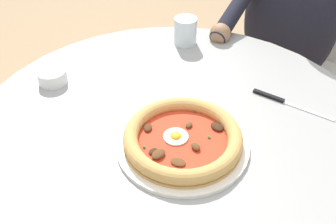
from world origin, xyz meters
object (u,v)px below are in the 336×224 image
(ramekin_capers, at_px, (52,76))
(pizza_on_plate, at_px, (183,139))
(dining_table, at_px, (174,161))
(steak_knife, at_px, (280,100))
(diner_person, at_px, (279,67))
(cafe_chair_diner, at_px, (294,47))
(water_glass, at_px, (185,32))

(ramekin_capers, bearing_deg, pizza_on_plate, -154.31)
(dining_table, distance_m, ramekin_capers, 0.41)
(dining_table, bearing_deg, pizza_on_plate, 165.38)
(steak_knife, distance_m, diner_person, 0.58)
(pizza_on_plate, xyz_separation_m, cafe_chair_diner, (0.45, -0.82, -0.22))
(dining_table, distance_m, cafe_chair_diner, 0.89)
(water_glass, relative_size, cafe_chair_diner, 0.09)
(dining_table, bearing_deg, diner_person, -64.64)
(water_glass, bearing_deg, dining_table, 145.44)
(pizza_on_plate, relative_size, diner_person, 0.26)
(water_glass, bearing_deg, pizza_on_plate, 148.41)
(water_glass, relative_size, diner_person, 0.07)
(water_glass, distance_m, ramekin_capers, 0.44)
(pizza_on_plate, distance_m, diner_person, 0.83)
(diner_person, distance_m, cafe_chair_diner, 0.15)
(pizza_on_plate, bearing_deg, dining_table, -14.62)
(diner_person, relative_size, cafe_chair_diner, 1.29)
(steak_knife, bearing_deg, water_glass, 9.33)
(pizza_on_plate, xyz_separation_m, steak_knife, (0.02, -0.31, -0.02))
(ramekin_capers, bearing_deg, water_glass, -88.88)
(pizza_on_plate, bearing_deg, water_glass, -31.59)
(dining_table, height_order, steak_knife, steak_knife)
(dining_table, relative_size, steak_knife, 5.15)
(water_glass, xyz_separation_m, diner_person, (-0.01, -0.44, -0.26))
(steak_knife, relative_size, diner_person, 0.17)
(ramekin_capers, xyz_separation_m, diner_person, (-0.01, -0.88, -0.25))
(steak_knife, bearing_deg, ramekin_capers, 53.02)
(dining_table, distance_m, water_glass, 0.44)
(pizza_on_plate, xyz_separation_m, water_glass, (0.40, -0.25, 0.02))
(cafe_chair_diner, bearing_deg, pizza_on_plate, 118.63)
(pizza_on_plate, relative_size, cafe_chair_diner, 0.34)
(water_glass, height_order, cafe_chair_diner, cafe_chair_diner)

